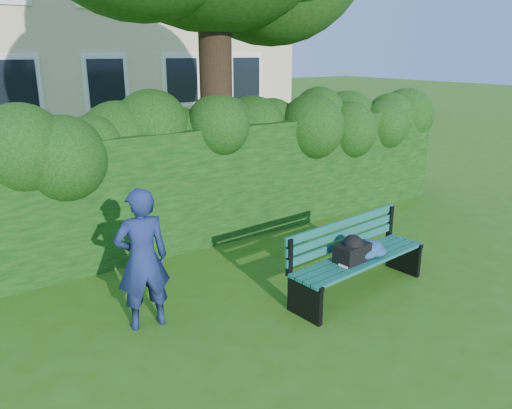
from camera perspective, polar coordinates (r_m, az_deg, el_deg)
ground at (r=6.49m, az=3.03°, el=-9.34°), size 80.00×80.00×0.00m
hedge at (r=7.93m, az=-6.56°, el=2.48°), size 10.00×1.00×1.80m
park_bench at (r=6.29m, az=11.54°, el=-5.58°), size 2.06×0.76×0.89m
man_reading at (r=5.44m, az=-12.86°, el=-6.15°), size 0.61×0.44×1.57m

